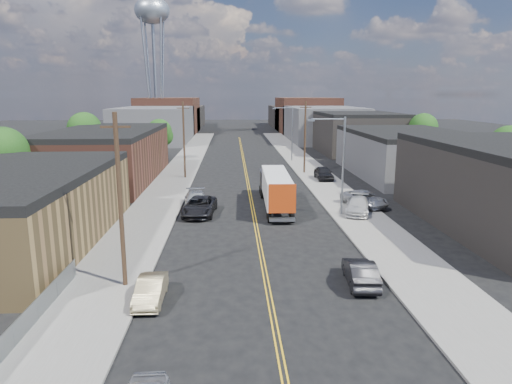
{
  "coord_description": "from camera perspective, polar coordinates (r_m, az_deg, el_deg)",
  "views": [
    {
      "loc": [
        -1.97,
        -15.0,
        10.89
      ],
      "look_at": [
        0.12,
        24.17,
        2.5
      ],
      "focal_mm": 32.0,
      "sensor_mm": 36.0,
      "label": 1
    }
  ],
  "objects": [
    {
      "name": "car_left_c",
      "position": [
        42.33,
        -7.07,
        -1.77
      ],
      "size": [
        3.21,
        6.15,
        1.65
      ],
      "primitive_type": "imported",
      "rotation": [
        0.0,
        0.0,
        -0.08
      ],
      "color": "black",
      "rests_on": "ground"
    },
    {
      "name": "car_left_d",
      "position": [
        44.68,
        -7.5,
        -1.07
      ],
      "size": [
        2.79,
        5.76,
        1.61
      ],
      "primitive_type": "imported",
      "rotation": [
        0.0,
        0.0,
        0.1
      ],
      "color": "#B2B5B7",
      "rests_on": "ground"
    },
    {
      "name": "utility_pole_left_near",
      "position": [
        26.4,
        -16.63,
        -1.03
      ],
      "size": [
        1.6,
        0.26,
        10.0
      ],
      "color": "black",
      "rests_on": "ground"
    },
    {
      "name": "skyline_right_c",
      "position": [
        156.72,
        5.08,
        9.33
      ],
      "size": [
        16.0,
        40.0,
        7.0
      ],
      "primitive_type": "cube",
      "color": "black",
      "rests_on": "ground"
    },
    {
      "name": "streetlight_near",
      "position": [
        41.5,
        10.33,
        4.18
      ],
      "size": [
        3.39,
        0.25,
        9.0
      ],
      "color": "gray",
      "rests_on": "ground"
    },
    {
      "name": "ground",
      "position": [
        75.81,
        -1.53,
        3.81
      ],
      "size": [
        260.0,
        260.0,
        0.0
      ],
      "primitive_type": "plane",
      "color": "black",
      "rests_on": "ground"
    },
    {
      "name": "utility_pole_left_far",
      "position": [
        60.6,
        -8.99,
        6.48
      ],
      "size": [
        1.6,
        0.26,
        10.0
      ],
      "color": "black",
      "rests_on": "ground"
    },
    {
      "name": "streetlight_far",
      "position": [
        75.81,
        4.25,
        7.83
      ],
      "size": [
        3.39,
        0.25,
        9.0
      ],
      "color": "gray",
      "rests_on": "ground"
    },
    {
      "name": "chainlink_fence",
      "position": [
        23.19,
        -28.05,
        -15.63
      ],
      "size": [
        0.05,
        16.0,
        1.22
      ],
      "color": "slate",
      "rests_on": "ground"
    },
    {
      "name": "centerline",
      "position": [
        61.01,
        -1.15,
        1.8
      ],
      "size": [
        0.32,
        120.0,
        0.01
      ],
      "primitive_type": "cube",
      "color": "gold",
      "rests_on": "ground"
    },
    {
      "name": "tree_right_far",
      "position": [
        81.75,
        20.2,
        7.33
      ],
      "size": [
        4.85,
        4.76,
        7.91
      ],
      "color": "black",
      "rests_on": "ground"
    },
    {
      "name": "car_right_lot_c",
      "position": [
        59.59,
        8.45,
        2.37
      ],
      "size": [
        2.0,
        4.86,
        1.65
      ],
      "primitive_type": "imported",
      "rotation": [
        0.0,
        0.0,
        0.01
      ],
      "color": "black",
      "rests_on": "sidewalk_right"
    },
    {
      "name": "water_tower",
      "position": [
        128.13,
        -12.84,
        20.66
      ],
      "size": [
        9.0,
        9.0,
        36.9
      ],
      "color": "gray",
      "rests_on": "ground"
    },
    {
      "name": "warehouse_tan",
      "position": [
        37.57,
        -28.23,
        -1.83
      ],
      "size": [
        12.0,
        22.0,
        5.6
      ],
      "color": "brown",
      "rests_on": "ground"
    },
    {
      "name": "warehouse_brown",
      "position": [
        61.61,
        -18.16,
        4.4
      ],
      "size": [
        12.0,
        26.0,
        6.6
      ],
      "color": "#552D22",
      "rests_on": "ground"
    },
    {
      "name": "industrial_right_c",
      "position": [
        90.52,
        12.42,
        7.3
      ],
      "size": [
        14.0,
        22.0,
        7.6
      ],
      "color": "black",
      "rests_on": "ground"
    },
    {
      "name": "tree_left_near",
      "position": [
        50.4,
        -28.95,
        4.06
      ],
      "size": [
        4.85,
        4.76,
        7.91
      ],
      "color": "black",
      "rests_on": "ground"
    },
    {
      "name": "utility_pole_right",
      "position": [
        64.07,
        6.14,
        6.86
      ],
      "size": [
        1.6,
        0.26,
        10.0
      ],
      "color": "black",
      "rests_on": "ground"
    },
    {
      "name": "skyline_left_b",
      "position": [
        136.33,
        -10.79,
        9.39
      ],
      "size": [
        16.0,
        26.0,
        10.0
      ],
      "primitive_type": "cube",
      "color": "#552D22",
      "rests_on": "ground"
    },
    {
      "name": "skyline_left_a",
      "position": [
        111.68,
        -12.46,
        8.26
      ],
      "size": [
        16.0,
        30.0,
        8.0
      ],
      "primitive_type": "cube",
      "color": "#3D3D40",
      "rests_on": "ground"
    },
    {
      "name": "car_left_b",
      "position": [
        25.56,
        -13.05,
        -11.86
      ],
      "size": [
        1.39,
        3.98,
        1.31
      ],
      "primitive_type": "imported",
      "rotation": [
        0.0,
        0.0,
        0.0
      ],
      "color": "#8D7F5C",
      "rests_on": "ground"
    },
    {
      "name": "car_right_oncoming",
      "position": [
        27.68,
        12.91,
        -9.77
      ],
      "size": [
        1.93,
        4.59,
        1.47
      ],
      "primitive_type": "imported",
      "rotation": [
        0.0,
        0.0,
        3.06
      ],
      "color": "black",
      "rests_on": "ground"
    },
    {
      "name": "tree_left_far",
      "position": [
        78.18,
        -11.94,
        7.18
      ],
      "size": [
        4.35,
        4.2,
        6.97
      ],
      "color": "black",
      "rests_on": "ground"
    },
    {
      "name": "tree_left_mid",
      "position": [
        73.57,
        -20.58,
        7.1
      ],
      "size": [
        5.1,
        5.04,
        8.37
      ],
      "color": "black",
      "rests_on": "ground"
    },
    {
      "name": "tree_right_near",
      "position": [
        60.52,
        29.04,
        4.86
      ],
      "size": [
        4.6,
        4.48,
        7.44
      ],
      "color": "black",
      "rests_on": "ground"
    },
    {
      "name": "skyline_right_b",
      "position": [
        136.9,
        6.28,
        9.54
      ],
      "size": [
        16.0,
        26.0,
        10.0
      ],
      "primitive_type": "cube",
      "color": "#552D22",
      "rests_on": "ground"
    },
    {
      "name": "semi_truck",
      "position": [
        45.03,
        2.37,
        0.71
      ],
      "size": [
        2.55,
        13.64,
        3.55
      ],
      "rotation": [
        0.0,
        0.0,
        -0.02
      ],
      "color": "silver",
      "rests_on": "ground"
    },
    {
      "name": "car_right_lot_a",
      "position": [
        46.01,
        13.4,
        -0.82
      ],
      "size": [
        4.34,
        5.84,
        1.47
      ],
      "primitive_type": "imported",
      "rotation": [
        0.0,
        0.0,
        0.41
      ],
      "color": "#B1B3B7",
      "rests_on": "sidewalk_right"
    },
    {
      "name": "skyline_left_c",
      "position": [
        156.22,
        -9.8,
        9.19
      ],
      "size": [
        16.0,
        40.0,
        7.0
      ],
      "primitive_type": "cube",
      "color": "black",
      "rests_on": "ground"
    },
    {
      "name": "sidewalk_right",
      "position": [
        62.04,
        7.66,
        1.93
      ],
      "size": [
        5.0,
        140.0,
        0.15
      ],
      "primitive_type": "cube",
      "color": "slate",
      "rests_on": "ground"
    },
    {
      "name": "skyline_right_a",
      "position": [
        112.38,
        8.32,
        8.44
      ],
      "size": [
        16.0,
        30.0,
        8.0
      ],
      "primitive_type": "cube",
      "color": "#3D3D40",
      "rests_on": "ground"
    },
    {
      "name": "car_right_lot_b",
      "position": [
        43.06,
        12.62,
        -1.67
      ],
      "size": [
        3.5,
        5.39,
        1.45
      ],
      "primitive_type": "imported",
      "rotation": [
        0.0,
        0.0,
        -0.32
      ],
      "color": "#B6B6B6",
      "rests_on": "sidewalk_right"
    },
    {
      "name": "sidewalk_left",
      "position": [
        61.43,
        -10.05,
        1.75
      ],
      "size": [
        5.0,
        140.0,
        0.15
      ],
      "primitive_type": "cube",
      "color": "slate",
      "rests_on": "ground"
    },
    {
      "name": "industrial_right_b",
      "position": [
        66.01,
        18.33,
        4.64
      ],
      "size": [
        14.0,
        24.0,
        6.1
      ],
      "color": "#3D3D40",
      "rests_on": "ground"
    }
  ]
}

